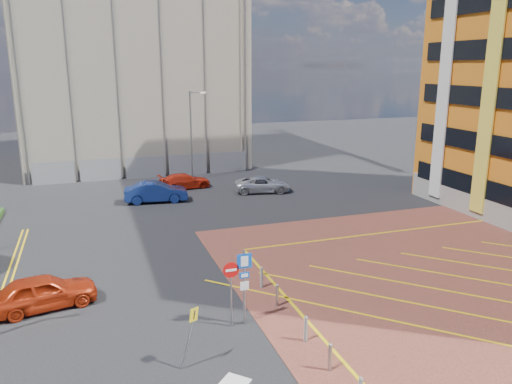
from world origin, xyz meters
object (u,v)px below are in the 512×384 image
sign_cluster (239,280)px  warning_sign (190,330)px  car_blue_back (156,192)px  lamp_back (192,132)px  car_red_back (185,181)px  car_red_left (43,292)px  car_silver_back (263,184)px

sign_cluster → warning_sign: 3.36m
car_blue_back → lamp_back: bearing=-25.0°
car_red_back → car_red_left: bearing=146.1°
lamp_back → car_red_left: 25.78m
lamp_back → car_red_left: (-11.35, -22.86, -3.61)m
car_blue_back → car_silver_back: (8.78, 0.26, -0.14)m
warning_sign → car_red_left: (-5.12, 6.39, -0.68)m
lamp_back → car_blue_back: bearing=-122.0°
car_blue_back → car_red_left: bearing=163.3°
car_red_back → car_silver_back: size_ratio=0.95×
car_blue_back → car_red_back: 4.64m
car_blue_back → car_red_back: bearing=-31.7°
warning_sign → car_blue_back: warning_sign is taller
sign_cluster → car_silver_back: bearing=68.0°
lamp_back → car_red_left: size_ratio=1.82×
car_blue_back → car_red_back: car_blue_back is taller
lamp_back → sign_cluster: lamp_back is taller
sign_cluster → warning_sign: (-2.44, -2.24, -0.52)m
sign_cluster → car_blue_back: sign_cluster is taller
car_red_left → car_silver_back: car_red_left is taller
lamp_back → car_blue_back: 8.93m
car_blue_back → car_silver_back: car_blue_back is taller
lamp_back → car_silver_back: (4.44, -6.67, -3.71)m
car_red_left → car_blue_back: size_ratio=0.93×
sign_cluster → car_red_left: size_ratio=0.73×
sign_cluster → car_red_left: sign_cluster is taller
warning_sign → car_red_back: bearing=79.5°
sign_cluster → warning_sign: bearing=-137.5°
car_blue_back → car_silver_back: bearing=-81.2°
lamp_back → sign_cluster: (-3.78, -27.02, -2.41)m
sign_cluster → car_red_back: bearing=84.3°
lamp_back → warning_sign: size_ratio=3.56×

